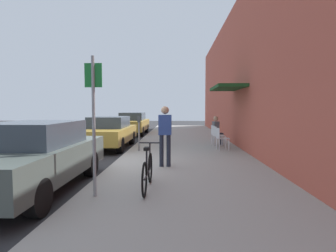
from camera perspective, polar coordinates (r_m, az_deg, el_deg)
name	(u,v)px	position (r m, az deg, el deg)	size (l,w,h in m)	color
ground_plane	(114,166)	(8.69, -11.09, -8.12)	(60.00, 60.00, 0.00)	#2D2D30
sidewalk_slab	(186,154)	(10.42, 3.69, -5.75)	(4.50, 32.00, 0.12)	#9E9B93
building_facade	(252,67)	(10.73, 16.92, 11.41)	(1.40, 32.00, 6.49)	#BC5442
parked_car_0	(34,156)	(6.57, -25.81, -5.55)	(1.80, 4.40, 1.47)	#47514C
parked_car_1	(109,132)	(12.55, -12.02, -1.17)	(1.80, 4.40, 1.39)	#A58433
parked_car_2	(132,123)	(18.77, -7.29, 0.57)	(1.80, 4.40, 1.47)	#A58433
parking_meter	(139,131)	(10.77, -5.96, -1.02)	(0.12, 0.10, 1.32)	slate
street_sign	(94,115)	(5.31, -14.99, 2.17)	(0.32, 0.06, 2.60)	gray
bicycle_0	(148,172)	(5.74, -4.21, -9.31)	(0.46, 1.71, 0.90)	black
cafe_chair_0	(221,137)	(11.11, 10.77, -2.28)	(0.50, 0.50, 0.87)	silver
cafe_chair_1	(217,135)	(12.06, 10.09, -1.81)	(0.53, 0.53, 0.87)	silver
cafe_chair_2	(216,134)	(12.62, 9.73, -1.56)	(0.52, 0.52, 0.87)	silver
seated_patron_2	(217,129)	(12.62, 10.00, -0.69)	(0.49, 0.43, 1.29)	#232838
pedestrian_standing	(165,131)	(7.79, -0.62, -1.08)	(0.36, 0.22, 1.70)	#232838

